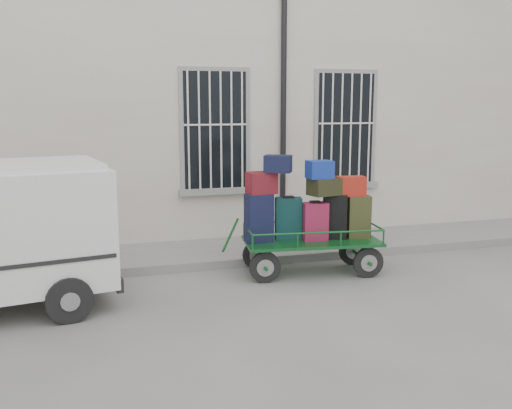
{
  "coord_description": "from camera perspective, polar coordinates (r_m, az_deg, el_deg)",
  "views": [
    {
      "loc": [
        -2.75,
        -7.69,
        2.75
      ],
      "look_at": [
        -0.18,
        1.0,
        1.15
      ],
      "focal_mm": 40.0,
      "sensor_mm": 36.0,
      "label": 1
    }
  ],
  "objects": [
    {
      "name": "ground",
      "position": [
        8.61,
        3.04,
        -8.6
      ],
      "size": [
        80.0,
        80.0,
        0.0
      ],
      "primitive_type": "plane",
      "color": "#62635E",
      "rests_on": "ground"
    },
    {
      "name": "building",
      "position": [
        13.47,
        -4.81,
        11.07
      ],
      "size": [
        24.0,
        5.15,
        6.0
      ],
      "color": "beige",
      "rests_on": "ground"
    },
    {
      "name": "luggage_cart",
      "position": [
        9.26,
        5.19,
        -1.23
      ],
      "size": [
        2.61,
        1.25,
        1.96
      ],
      "rotation": [
        0.0,
        0.0,
        -0.12
      ],
      "color": "black",
      "rests_on": "ground"
    },
    {
      "name": "sidewalk",
      "position": [
        10.6,
        -0.94,
        -4.57
      ],
      "size": [
        24.0,
        1.7,
        0.15
      ],
      "primitive_type": "cube",
      "color": "gray",
      "rests_on": "ground"
    }
  ]
}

